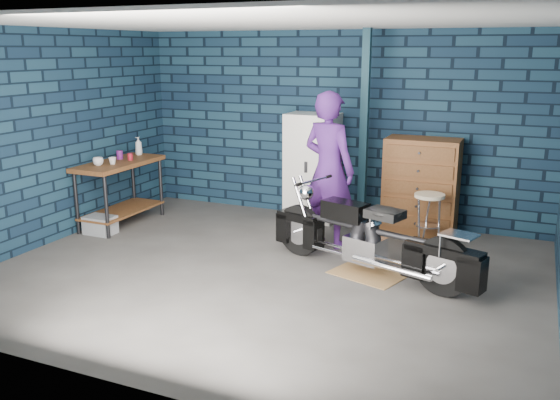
# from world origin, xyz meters

# --- Properties ---
(ground) EXTENTS (6.00, 6.00, 0.00)m
(ground) POSITION_xyz_m (0.00, 0.00, 0.00)
(ground) COLOR #53504D
(ground) RESTS_ON ground
(room_walls) EXTENTS (6.02, 5.01, 2.71)m
(room_walls) POSITION_xyz_m (0.00, 0.55, 1.90)
(room_walls) COLOR #0E1E31
(room_walls) RESTS_ON ground
(support_post) EXTENTS (0.10, 0.10, 2.70)m
(support_post) POSITION_xyz_m (0.55, 1.95, 1.35)
(support_post) COLOR #13303C
(support_post) RESTS_ON ground
(workbench) EXTENTS (0.60, 1.40, 0.91)m
(workbench) POSITION_xyz_m (-2.68, 0.93, 0.46)
(workbench) COLOR brown
(workbench) RESTS_ON ground
(drip_mat) EXTENTS (0.91, 0.78, 0.01)m
(drip_mat) POSITION_xyz_m (1.08, 0.43, 0.00)
(drip_mat) COLOR brown
(drip_mat) RESTS_ON ground
(motorcycle) EXTENTS (2.29, 1.25, 0.97)m
(motorcycle) POSITION_xyz_m (1.08, 0.43, 0.49)
(motorcycle) COLOR black
(motorcycle) RESTS_ON ground
(person) EXTENTS (0.82, 0.66, 1.95)m
(person) POSITION_xyz_m (0.31, 1.24, 0.98)
(person) COLOR #451C6A
(person) RESTS_ON ground
(storage_bin) EXTENTS (0.40, 0.28, 0.25)m
(storage_bin) POSITION_xyz_m (-2.66, 0.43, 0.12)
(storage_bin) COLOR gray
(storage_bin) RESTS_ON ground
(locker) EXTENTS (0.72, 0.52, 1.55)m
(locker) POSITION_xyz_m (-0.28, 2.23, 0.78)
(locker) COLOR silver
(locker) RESTS_ON ground
(tool_chest) EXTENTS (0.97, 0.54, 1.29)m
(tool_chest) POSITION_xyz_m (1.29, 2.23, 0.65)
(tool_chest) COLOR brown
(tool_chest) RESTS_ON ground
(shop_stool) EXTENTS (0.45, 0.45, 0.68)m
(shop_stool) POSITION_xyz_m (1.50, 1.67, 0.34)
(shop_stool) COLOR beige
(shop_stool) RESTS_ON ground
(cup_a) EXTENTS (0.18, 0.18, 0.11)m
(cup_a) POSITION_xyz_m (-2.74, 0.58, 0.96)
(cup_a) COLOR beige
(cup_a) RESTS_ON workbench
(cup_b) EXTENTS (0.13, 0.13, 0.10)m
(cup_b) POSITION_xyz_m (-2.63, 0.73, 0.96)
(cup_b) COLOR beige
(cup_b) RESTS_ON workbench
(mug_purple) EXTENTS (0.10, 0.10, 0.12)m
(mug_purple) POSITION_xyz_m (-2.78, 1.08, 0.97)
(mug_purple) COLOR #661C70
(mug_purple) RESTS_ON workbench
(mug_red) EXTENTS (0.08, 0.08, 0.10)m
(mug_red) POSITION_xyz_m (-2.59, 1.08, 0.96)
(mug_red) COLOR #A31525
(mug_red) RESTS_ON workbench
(bottle) EXTENTS (0.13, 0.13, 0.27)m
(bottle) POSITION_xyz_m (-2.75, 1.48, 1.04)
(bottle) COLOR gray
(bottle) RESTS_ON workbench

